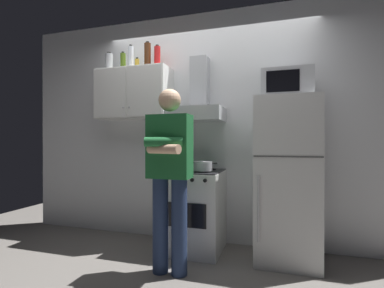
{
  "coord_description": "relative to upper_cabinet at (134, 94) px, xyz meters",
  "views": [
    {
      "loc": [
        0.82,
        -2.69,
        1.17
      ],
      "look_at": [
        0.0,
        0.0,
        1.15
      ],
      "focal_mm": 26.48,
      "sensor_mm": 36.0,
      "label": 1
    }
  ],
  "objects": [
    {
      "name": "ground_plane",
      "position": [
        0.85,
        -0.37,
        -1.75
      ],
      "size": [
        7.0,
        7.0,
        0.0
      ],
      "primitive_type": "plane",
      "color": "slate"
    },
    {
      "name": "back_wall_tiled",
      "position": [
        0.85,
        0.23,
        -0.4
      ],
      "size": [
        4.8,
        0.1,
        2.7
      ],
      "primitive_type": "cube",
      "color": "white",
      "rests_on": "ground_plane"
    },
    {
      "name": "upper_cabinet",
      "position": [
        0.0,
        0.0,
        0.0
      ],
      "size": [
        0.9,
        0.37,
        0.6
      ],
      "color": "white"
    },
    {
      "name": "stove_oven",
      "position": [
        0.8,
        -0.13,
        -1.32
      ],
      "size": [
        0.6,
        0.62,
        0.87
      ],
      "color": "white",
      "rests_on": "ground_plane"
    },
    {
      "name": "range_hood",
      "position": [
        0.8,
        0.0,
        -0.15
      ],
      "size": [
        0.6,
        0.44,
        0.75
      ],
      "color": "#B7BABF"
    },
    {
      "name": "refrigerator",
      "position": [
        1.75,
        -0.12,
        -0.95
      ],
      "size": [
        0.6,
        0.62,
        1.6
      ],
      "color": "silver",
      "rests_on": "ground_plane"
    },
    {
      "name": "microwave",
      "position": [
        1.75,
        -0.11,
        -0.01
      ],
      "size": [
        0.48,
        0.37,
        0.28
      ],
      "color": "#B7BABF",
      "rests_on": "refrigerator"
    },
    {
      "name": "person_standing",
      "position": [
        0.75,
        -0.73,
        -0.85
      ],
      "size": [
        0.38,
        0.33,
        1.64
      ],
      "color": "navy",
      "rests_on": "ground_plane"
    },
    {
      "name": "cooking_pot",
      "position": [
        0.93,
        -0.24,
        -0.83
      ],
      "size": [
        0.3,
        0.2,
        0.1
      ],
      "color": "#B7BABF",
      "rests_on": "stove_oven"
    },
    {
      "name": "bottle_rum_dark",
      "position": [
        0.19,
        -0.02,
        0.45
      ],
      "size": [
        0.08,
        0.08,
        0.31
      ],
      "color": "#47230F",
      "rests_on": "upper_cabinet"
    },
    {
      "name": "bottle_vodka_clear",
      "position": [
        -0.03,
        -0.02,
        0.44
      ],
      "size": [
        0.07,
        0.07,
        0.29
      ],
      "color": "silver",
      "rests_on": "upper_cabinet"
    },
    {
      "name": "bottle_olive_oil",
      "position": [
        -0.14,
        -0.01,
        0.4
      ],
      "size": [
        0.06,
        0.06,
        0.22
      ],
      "color": "#4C6B19",
      "rests_on": "upper_cabinet"
    },
    {
      "name": "bottle_canister_steel",
      "position": [
        -0.33,
        -0.03,
        0.41
      ],
      "size": [
        0.09,
        0.09,
        0.23
      ],
      "color": "#B2B5BA",
      "rests_on": "upper_cabinet"
    },
    {
      "name": "bottle_soda_red",
      "position": [
        0.31,
        0.0,
        0.42
      ],
      "size": [
        0.07,
        0.07,
        0.26
      ],
      "color": "red",
      "rests_on": "upper_cabinet"
    },
    {
      "name": "bottle_spice_jar",
      "position": [
        0.06,
        -0.03,
        0.36
      ],
      "size": [
        0.05,
        0.05,
        0.13
      ],
      "color": "gold",
      "rests_on": "upper_cabinet"
    }
  ]
}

